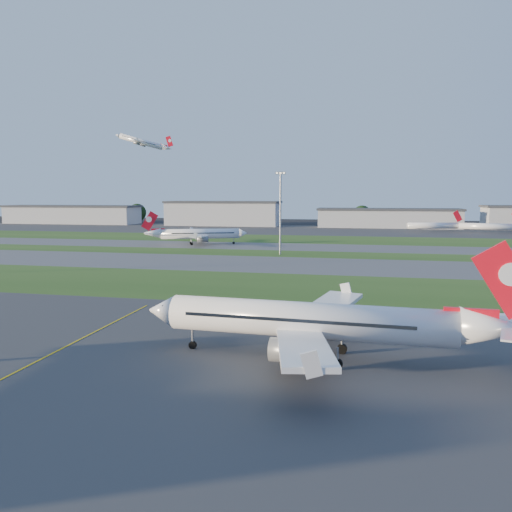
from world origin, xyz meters
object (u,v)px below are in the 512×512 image
(airliner_parked, at_px, (310,321))
(mini_jet_near, at_px, (433,226))
(airliner_taxiing, at_px, (199,234))
(light_mast_centre, at_px, (280,207))
(mini_jet_far, at_px, (487,226))

(airliner_parked, xyz_separation_m, mini_jet_near, (41.21, 214.61, -1.07))
(airliner_taxiing, distance_m, light_mast_centre, 44.78)
(airliner_taxiing, bearing_deg, airliner_parked, 91.61)
(airliner_taxiing, height_order, light_mast_centre, light_mast_centre)
(airliner_taxiing, distance_m, mini_jet_near, 131.12)
(airliner_taxiing, xyz_separation_m, mini_jet_near, (96.01, 89.31, -0.73))
(light_mast_centre, bearing_deg, airliner_parked, -78.89)
(airliner_parked, relative_size, mini_jet_far, 1.42)
(airliner_taxiing, xyz_separation_m, light_mast_centre, (35.20, -25.49, 10.80))
(mini_jet_far, bearing_deg, airliner_taxiing, -129.17)
(airliner_taxiing, xyz_separation_m, mini_jet_far, (121.72, 87.33, -0.73))
(airliner_parked, relative_size, mini_jet_near, 1.41)
(mini_jet_far, bearing_deg, airliner_parked, -92.29)
(mini_jet_near, distance_m, mini_jet_far, 25.79)
(airliner_parked, height_order, mini_jet_near, airliner_parked)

